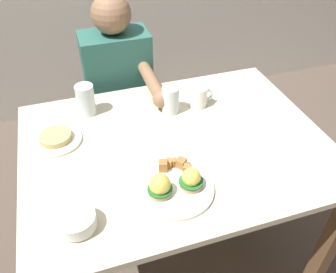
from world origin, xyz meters
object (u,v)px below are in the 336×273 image
fruit_bowl (77,222)px  coffee_mug (199,96)px  water_glass_near (170,101)px  eggs_benedict_plate (174,184)px  water_glass_far (86,101)px  diner_person (120,89)px  dining_table (176,162)px  side_plate (56,139)px  fork (274,142)px

fruit_bowl → coffee_mug: size_ratio=1.08×
water_glass_near → coffee_mug: bearing=3.0°
coffee_mug → eggs_benedict_plate: bearing=-120.8°
fruit_bowl → water_glass_near: 0.68m
eggs_benedict_plate → water_glass_far: water_glass_far is taller
coffee_mug → diner_person: (-0.29, 0.39, -0.14)m
eggs_benedict_plate → water_glass_far: 0.58m
coffee_mug → diner_person: 0.50m
dining_table → side_plate: size_ratio=6.00×
eggs_benedict_plate → fork: eggs_benedict_plate is taller
dining_table → eggs_benedict_plate: (-0.09, -0.23, 0.13)m
side_plate → fork: bearing=-18.1°
eggs_benedict_plate → fruit_bowl: 0.34m
coffee_mug → side_plate: 0.64m
eggs_benedict_plate → side_plate: (-0.37, 0.38, -0.01)m
water_glass_far → side_plate: size_ratio=0.69×
fork → water_glass_far: (-0.68, 0.43, 0.06)m
side_plate → water_glass_far: bearing=46.7°
side_plate → dining_table: bearing=-18.7°
fruit_bowl → water_glass_far: water_glass_far is taller
dining_table → eggs_benedict_plate: size_ratio=4.44×
fruit_bowl → fork: 0.81m
fork → water_glass_near: bearing=135.3°
diner_person → water_glass_far: bearing=-124.2°
dining_table → fork: size_ratio=7.70×
fork → diner_person: size_ratio=0.14×
diner_person → eggs_benedict_plate: bearing=-88.6°
dining_table → fork: fork is taller
water_glass_far → diner_person: size_ratio=0.12×
coffee_mug → diner_person: size_ratio=0.10×
dining_table → eggs_benedict_plate: bearing=-110.4°
side_plate → fruit_bowl: bearing=-85.4°
side_plate → diner_person: (0.35, 0.45, -0.10)m
dining_table → diner_person: 0.61m
coffee_mug → side_plate: bearing=-174.4°
fork → side_plate: (-0.83, 0.27, 0.01)m
eggs_benedict_plate → water_glass_far: bearing=112.1°
fork → water_glass_near: (-0.33, 0.33, 0.05)m
water_glass_near → water_glass_far: bearing=163.9°
side_plate → diner_person: 0.58m
water_glass_near → water_glass_far: size_ratio=0.88×
fork → fruit_bowl: bearing=-167.9°
fruit_bowl → water_glass_far: bearing=79.3°
coffee_mug → side_plate: coffee_mug is taller
water_glass_near → diner_person: bearing=111.0°
water_glass_far → side_plate: bearing=-133.3°
eggs_benedict_plate → diner_person: (-0.02, 0.83, -0.12)m
fruit_bowl → eggs_benedict_plate: bearing=9.5°
coffee_mug → water_glass_near: (-0.14, -0.01, 0.01)m
coffee_mug → diner_person: bearing=126.6°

